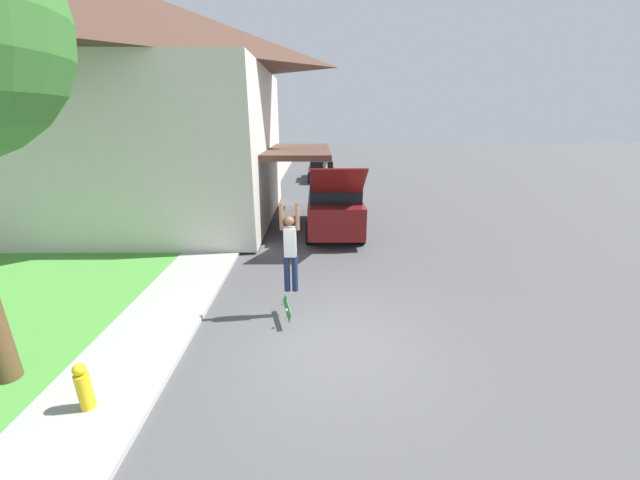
% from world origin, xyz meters
% --- Properties ---
extents(ground_plane, '(120.00, 120.00, 0.00)m').
position_xyz_m(ground_plane, '(0.00, 0.00, 0.00)').
color(ground_plane, '#49494C').
extents(lawn, '(10.00, 80.00, 0.08)m').
position_xyz_m(lawn, '(-8.00, 6.00, 0.04)').
color(lawn, '#478E38').
rests_on(lawn, ground_plane).
extents(sidewalk, '(1.80, 80.00, 0.10)m').
position_xyz_m(sidewalk, '(-3.60, 6.00, 0.05)').
color(sidewalk, '#9E9E99').
rests_on(sidewalk, ground_plane).
extents(house, '(13.27, 8.94, 8.56)m').
position_xyz_m(house, '(-7.34, 8.83, 4.51)').
color(house, beige).
rests_on(house, lawn).
extents(suv_parked, '(2.03, 5.32, 2.79)m').
position_xyz_m(suv_parked, '(0.41, 7.27, 1.14)').
color(suv_parked, maroon).
rests_on(suv_parked, ground_plane).
extents(car_down_street, '(1.87, 4.43, 1.38)m').
position_xyz_m(car_down_street, '(0.11, 19.44, 0.66)').
color(car_down_street, black).
rests_on(car_down_street, ground_plane).
extents(skateboarder, '(0.41, 0.22, 1.93)m').
position_xyz_m(skateboarder, '(-0.78, 1.12, 1.58)').
color(skateboarder, '#192347').
rests_on(skateboarder, ground_plane).
extents(skateboard, '(0.28, 0.82, 0.26)m').
position_xyz_m(skateboard, '(-0.87, 0.87, 0.31)').
color(skateboard, '#337F3D').
rests_on(skateboard, ground_plane).
extents(fire_hydrant, '(0.20, 0.20, 0.76)m').
position_xyz_m(fire_hydrant, '(-3.59, -1.65, 0.47)').
color(fire_hydrant, gold).
rests_on(fire_hydrant, sidewalk).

